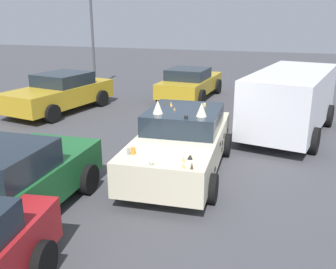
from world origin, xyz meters
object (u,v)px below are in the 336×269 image
art_car_decorated (181,142)px  parked_sedan_far_right (9,181)px  parked_van_row_back_far (291,99)px  parked_sedan_behind_right (60,92)px  parked_sedan_near_left (190,83)px  lot_lamp_post (92,31)px

art_car_decorated → parked_sedan_far_right: bearing=-41.4°
parked_van_row_back_far → parked_sedan_behind_right: size_ratio=1.10×
art_car_decorated → parked_van_row_back_far: 4.51m
art_car_decorated → parked_sedan_far_right: art_car_decorated is taller
parked_van_row_back_far → parked_sedan_near_left: parked_van_row_back_far is taller
parked_sedan_near_left → lot_lamp_post: bearing=83.2°
art_car_decorated → parked_sedan_near_left: size_ratio=1.00×
lot_lamp_post → parked_sedan_behind_right: bearing=-168.5°
lot_lamp_post → parked_van_row_back_far: bearing=-119.2°
parked_van_row_back_far → parked_sedan_behind_right: parked_van_row_back_far is taller
parked_sedan_near_left → parked_sedan_far_right: bearing=-179.2°
parked_sedan_far_right → lot_lamp_post: size_ratio=0.86×
lot_lamp_post → art_car_decorated: bearing=-142.7°
parked_van_row_back_far → parked_sedan_far_right: bearing=-23.3°
parked_sedan_near_left → art_car_decorated: bearing=-163.4°
parked_sedan_far_right → parked_sedan_behind_right: size_ratio=0.84×
parked_van_row_back_far → lot_lamp_post: size_ratio=1.13×
parked_sedan_behind_right → parked_sedan_near_left: parked_sedan_behind_right is taller
parked_van_row_back_far → parked_sedan_far_right: size_ratio=1.31×
parked_van_row_back_far → lot_lamp_post: bearing=-107.1°
parked_sedan_behind_right → lot_lamp_post: size_ratio=1.02×
art_car_decorated → parked_sedan_near_left: 8.13m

